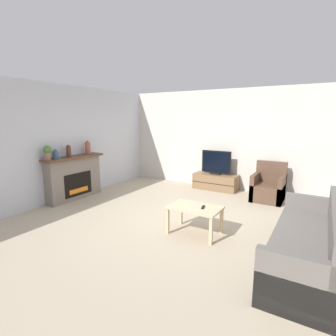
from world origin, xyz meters
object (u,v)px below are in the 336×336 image
object	(u,v)px
coffee_table	(195,211)
mantel_vase_left	(56,154)
couch	(310,245)
remote	(203,207)
potted_plant	(47,152)
mantel_vase_centre_left	(69,151)
tv_stand	(215,182)
tv	(216,163)
fireplace	(74,177)
mantel_vase_right	(88,148)
armchair	(268,188)

from	to	relation	value
coffee_table	mantel_vase_left	bearing A→B (deg)	-177.20
coffee_table	couch	size ratio (longest dim) A/B	0.37
remote	potted_plant	bearing A→B (deg)	173.14
mantel_vase_centre_left	tv_stand	xyz separation A→B (m)	(2.62, 2.68, -0.97)
tv_stand	tv	world-z (taller)	tv
couch	mantel_vase_centre_left	bearing A→B (deg)	176.46
potted_plant	remote	xyz separation A→B (m)	(3.47, 0.38, -0.74)
tv_stand	tv	bearing A→B (deg)	-90.00
mantel_vase_left	tv_stand	xyz separation A→B (m)	(2.62, 3.03, -0.93)
coffee_table	mantel_vase_centre_left	bearing A→B (deg)	176.84
mantel_vase_centre_left	coffee_table	xyz separation A→B (m)	(3.33, -0.18, -0.77)
mantel_vase_centre_left	couch	size ratio (longest dim) A/B	0.12
remote	mantel_vase_centre_left	bearing A→B (deg)	164.26
fireplace	coffee_table	bearing A→B (deg)	-5.11
mantel_vase_centre_left	potted_plant	world-z (taller)	potted_plant
mantel_vase_left	mantel_vase_centre_left	size ratio (longest dim) A/B	0.77
fireplace	couch	distance (m)	5.09
mantel_vase_right	couch	world-z (taller)	mantel_vase_right
fireplace	mantel_vase_right	xyz separation A→B (m)	(0.02, 0.46, 0.67)
mantel_vase_centre_left	potted_plant	distance (m)	0.54
tv	remote	distance (m)	2.97
potted_plant	armchair	distance (m)	5.09
mantel_vase_left	tv	bearing A→B (deg)	49.14
potted_plant	remote	bearing A→B (deg)	6.25
fireplace	mantel_vase_right	distance (m)	0.81
fireplace	armchair	xyz separation A→B (m)	(4.06, 2.30, -0.24)
fireplace	tv_stand	xyz separation A→B (m)	(2.63, 2.56, -0.32)
armchair	couch	world-z (taller)	armchair
tv_stand	coffee_table	size ratio (longest dim) A/B	1.38
potted_plant	tv_stand	size ratio (longest dim) A/B	0.26
coffee_table	remote	world-z (taller)	remote
tv_stand	couch	bearing A→B (deg)	-50.84
tv_stand	remote	bearing A→B (deg)	-73.28
mantel_vase_centre_left	remote	size ratio (longest dim) A/B	1.83
mantel_vase_centre_left	remote	world-z (taller)	mantel_vase_centre_left
mantel_vase_centre_left	remote	xyz separation A→B (m)	(3.47, -0.16, -0.69)
potted_plant	coffee_table	xyz separation A→B (m)	(3.33, 0.36, -0.82)
armchair	couch	xyz separation A→B (m)	(1.01, -2.73, -0.00)
tv	remote	bearing A→B (deg)	-73.27
coffee_table	couch	bearing A→B (deg)	-4.27
tv_stand	couch	xyz separation A→B (m)	(2.44, -2.99, 0.08)
mantel_vase_right	tv_stand	xyz separation A→B (m)	(2.62, 2.10, -0.99)
potted_plant	couch	size ratio (longest dim) A/B	0.13
mantel_vase_right	tv_stand	world-z (taller)	mantel_vase_right
potted_plant	mantel_vase_right	bearing A→B (deg)	90.00
coffee_table	couch	distance (m)	1.73
potted_plant	armchair	xyz separation A→B (m)	(4.04, 2.95, -0.93)
mantel_vase_centre_left	coffee_table	size ratio (longest dim) A/B	0.33
tv_stand	tv	distance (m)	0.52
mantel_vase_left	couch	world-z (taller)	mantel_vase_left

